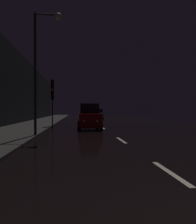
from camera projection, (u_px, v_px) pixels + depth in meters
ground at (95, 123)px, 26.89m from camera, size 26.53×84.00×0.02m
sidewalk_left at (40, 123)px, 26.14m from camera, size 4.40×84.00×0.15m
building_facade_left at (9, 86)px, 22.35m from camera, size 0.80×63.00×8.65m
lane_centerline at (119, 139)px, 12.09m from camera, size 0.16×16.11×0.01m
traffic_light_far_left at (52, 93)px, 19.94m from camera, size 0.33×0.47×4.59m
streetlamp_overhead at (42, 55)px, 12.65m from camera, size 1.70×0.44×7.64m
car_approaching_headlights at (89, 117)px, 18.67m from camera, size 2.06×4.45×2.24m
car_distant_taillights at (99, 114)px, 41.08m from camera, size 1.75×3.78×1.90m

